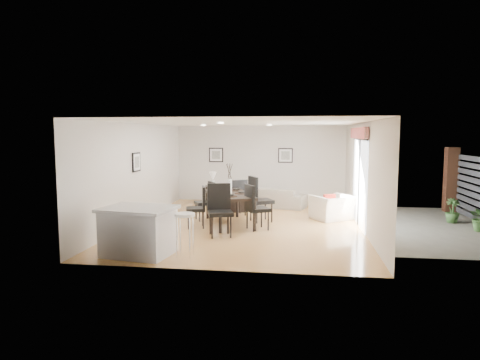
# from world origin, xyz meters

# --- Properties ---
(ground) EXTENTS (8.00, 8.00, 0.00)m
(ground) POSITION_xyz_m (0.00, 0.00, 0.00)
(ground) COLOR #DCA65A
(ground) RESTS_ON ground
(wall_back) EXTENTS (6.00, 0.04, 2.70)m
(wall_back) POSITION_xyz_m (0.00, 4.00, 1.35)
(wall_back) COLOR beige
(wall_back) RESTS_ON ground
(wall_front) EXTENTS (6.00, 0.04, 2.70)m
(wall_front) POSITION_xyz_m (0.00, -4.00, 1.35)
(wall_front) COLOR beige
(wall_front) RESTS_ON ground
(wall_left) EXTENTS (0.04, 8.00, 2.70)m
(wall_left) POSITION_xyz_m (-3.00, 0.00, 1.35)
(wall_left) COLOR beige
(wall_left) RESTS_ON ground
(wall_right) EXTENTS (0.04, 8.00, 2.70)m
(wall_right) POSITION_xyz_m (3.00, 0.00, 1.35)
(wall_right) COLOR beige
(wall_right) RESTS_ON ground
(ceiling) EXTENTS (6.00, 8.00, 0.02)m
(ceiling) POSITION_xyz_m (0.00, 0.00, 2.70)
(ceiling) COLOR white
(ceiling) RESTS_ON wall_back
(sofa) EXTENTS (2.34, 1.43, 0.64)m
(sofa) POSITION_xyz_m (0.53, 2.81, 0.32)
(sofa) COLOR gray
(sofa) RESTS_ON ground
(armchair) EXTENTS (1.39, 1.35, 0.68)m
(armchair) POSITION_xyz_m (2.34, 0.91, 0.34)
(armchair) COLOR #EFE3CF
(armchair) RESTS_ON ground
(courtyard_plant_b) EXTENTS (0.40, 0.40, 0.66)m
(courtyard_plant_b) POSITION_xyz_m (5.54, 0.92, 0.33)
(courtyard_plant_b) COLOR #375D28
(courtyard_plant_b) RESTS_ON ground
(dining_table) EXTENTS (1.68, 2.24, 0.84)m
(dining_table) POSITION_xyz_m (-0.43, -0.14, 0.75)
(dining_table) COLOR black
(dining_table) RESTS_ON ground
(dining_chair_wnear) EXTENTS (0.59, 0.59, 1.07)m
(dining_chair_wnear) POSITION_xyz_m (-1.14, -0.62, 0.60)
(dining_chair_wnear) COLOR black
(dining_chair_wnear) RESTS_ON ground
(dining_chair_wfar) EXTENTS (0.65, 0.65, 1.07)m
(dining_chair_wfar) POSITION_xyz_m (-1.15, 0.41, 0.60)
(dining_chair_wfar) COLOR black
(dining_chair_wfar) RESTS_ON ground
(dining_chair_enear) EXTENTS (0.70, 0.70, 1.15)m
(dining_chair_enear) POSITION_xyz_m (0.29, -0.69, 0.64)
(dining_chair_enear) COLOR black
(dining_chair_enear) RESTS_ON ground
(dining_chair_efar) EXTENTS (0.76, 0.76, 1.26)m
(dining_chair_efar) POSITION_xyz_m (0.28, 0.31, 0.70)
(dining_chair_efar) COLOR black
(dining_chair_efar) RESTS_ON ground
(dining_chair_head) EXTENTS (0.70, 0.70, 1.23)m
(dining_chair_head) POSITION_xyz_m (-0.46, -1.38, 0.69)
(dining_chair_head) COLOR black
(dining_chair_head) RESTS_ON ground
(dining_chair_foot) EXTENTS (0.66, 0.66, 1.07)m
(dining_chair_foot) POSITION_xyz_m (-0.38, 1.12, 0.60)
(dining_chair_foot) COLOR black
(dining_chair_foot) RESTS_ON ground
(vase) EXTENTS (0.97, 1.53, 0.80)m
(vase) POSITION_xyz_m (-0.43, -0.14, 1.14)
(vase) COLOR white
(vase) RESTS_ON dining_table
(coffee_table) EXTENTS (1.13, 0.89, 0.40)m
(coffee_table) POSITION_xyz_m (-0.76, 1.77, 0.20)
(coffee_table) COLOR black
(coffee_table) RESTS_ON ground
(side_table) EXTENTS (0.62, 0.62, 0.68)m
(side_table) POSITION_xyz_m (-1.48, 2.81, 0.34)
(side_table) COLOR black
(side_table) RESTS_ON ground
(table_lamp) EXTENTS (0.24, 0.24, 0.46)m
(table_lamp) POSITION_xyz_m (-1.48, 2.81, 0.97)
(table_lamp) COLOR white
(table_lamp) RESTS_ON side_table
(cushion) EXTENTS (0.35, 0.25, 0.34)m
(cushion) POSITION_xyz_m (2.24, 0.81, 0.56)
(cushion) COLOR #9E2014
(cushion) RESTS_ON armchair
(kitchen_island) EXTENTS (1.52, 1.26, 0.96)m
(kitchen_island) POSITION_xyz_m (-1.76, -3.23, 0.49)
(kitchen_island) COLOR silver
(kitchen_island) RESTS_ON ground
(bar_stool) EXTENTS (0.40, 0.40, 0.87)m
(bar_stool) POSITION_xyz_m (-0.81, -3.23, 0.74)
(bar_stool) COLOR white
(bar_stool) RESTS_ON ground
(framed_print_back_left) EXTENTS (0.52, 0.04, 0.52)m
(framed_print_back_left) POSITION_xyz_m (-1.60, 3.97, 1.65)
(framed_print_back_left) COLOR black
(framed_print_back_left) RESTS_ON wall_back
(framed_print_back_right) EXTENTS (0.52, 0.04, 0.52)m
(framed_print_back_right) POSITION_xyz_m (0.90, 3.97, 1.65)
(framed_print_back_right) COLOR black
(framed_print_back_right) RESTS_ON wall_back
(framed_print_left_wall) EXTENTS (0.04, 0.52, 0.52)m
(framed_print_left_wall) POSITION_xyz_m (-2.97, -0.20, 1.65)
(framed_print_left_wall) COLOR black
(framed_print_left_wall) RESTS_ON wall_left
(sliding_door) EXTENTS (0.12, 2.70, 2.57)m
(sliding_door) POSITION_xyz_m (2.96, 0.30, 1.66)
(sliding_door) COLOR white
(sliding_door) RESTS_ON wall_right
(courtyard) EXTENTS (6.00, 6.00, 2.00)m
(courtyard) POSITION_xyz_m (6.16, 0.87, 0.92)
(courtyard) COLOR gray
(courtyard) RESTS_ON ground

